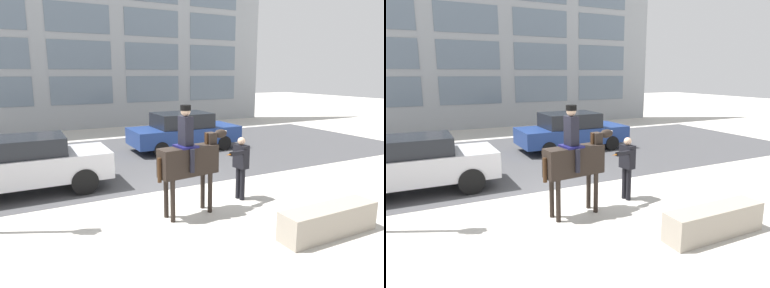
# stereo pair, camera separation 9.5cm
# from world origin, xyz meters

# --- Properties ---
(ground_plane) EXTENTS (80.00, 80.00, 0.00)m
(ground_plane) POSITION_xyz_m (0.00, 0.00, 0.00)
(ground_plane) COLOR beige
(road_surface) EXTENTS (25.12, 8.50, 0.01)m
(road_surface) POSITION_xyz_m (0.00, 4.75, 0.00)
(road_surface) COLOR #444447
(road_surface) RESTS_ON ground_plane
(mounted_horse_lead) EXTENTS (1.89, 0.65, 2.59)m
(mounted_horse_lead) POSITION_xyz_m (-0.02, -1.33, 1.37)
(mounted_horse_lead) COLOR black
(mounted_horse_lead) RESTS_ON ground_plane
(pedestrian_bystander) EXTENTS (0.82, 0.54, 1.67)m
(pedestrian_bystander) POSITION_xyz_m (1.60, -1.04, 0.98)
(pedestrian_bystander) COLOR black
(pedestrian_bystander) RESTS_ON ground_plane
(street_car_near_lane) EXTENTS (4.33, 1.84, 1.59)m
(street_car_near_lane) POSITION_xyz_m (-3.35, 2.02, 0.84)
(street_car_near_lane) COLOR #B7B7BC
(street_car_near_lane) RESTS_ON ground_plane
(street_car_far_lane) EXTENTS (4.71, 2.08, 1.61)m
(street_car_far_lane) POSITION_xyz_m (2.92, 5.17, 0.82)
(street_car_far_lane) COLOR navy
(street_car_far_lane) RESTS_ON ground_plane
(planter_ledge) EXTENTS (2.26, 0.56, 0.61)m
(planter_ledge) POSITION_xyz_m (2.05, -3.56, 0.31)
(planter_ledge) COLOR #9E9384
(planter_ledge) RESTS_ON ground_plane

